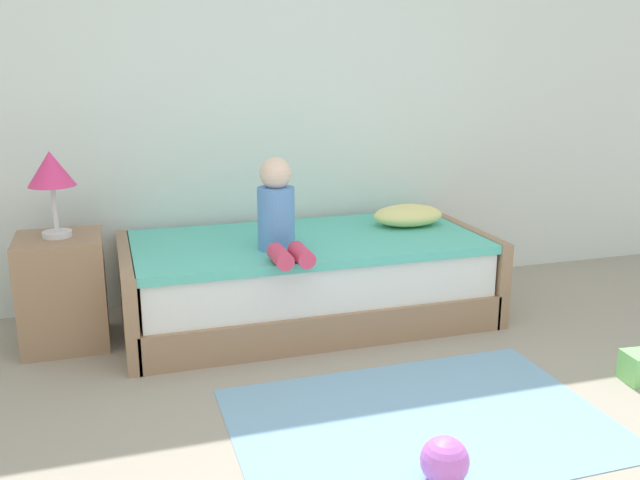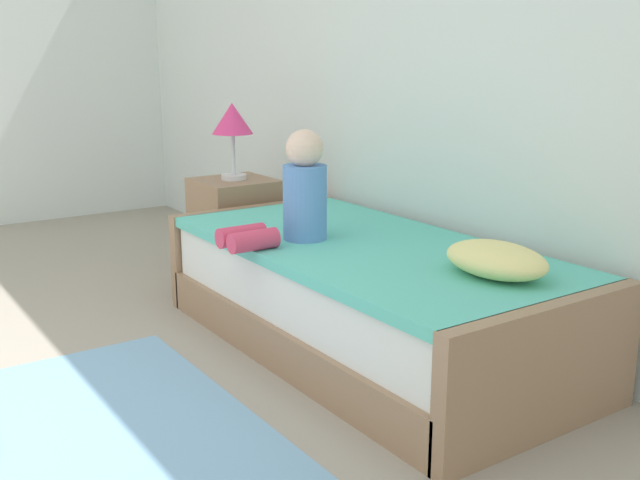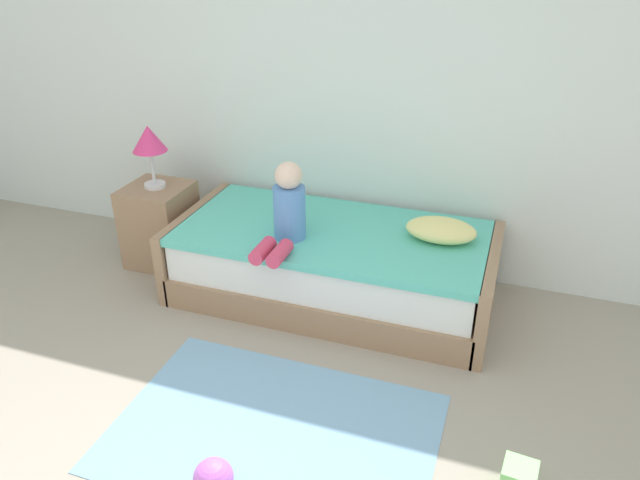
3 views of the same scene
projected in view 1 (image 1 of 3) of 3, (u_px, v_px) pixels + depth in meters
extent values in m
cube|color=silver|center=(265.00, 67.00, 4.26)|extent=(7.20, 0.10, 2.90)
cube|color=#997556|center=(307.00, 303.00, 4.08)|extent=(2.00, 1.00, 0.20)
cube|color=white|center=(307.00, 267.00, 4.02)|extent=(1.94, 0.94, 0.25)
cube|color=#59C6B2|center=(307.00, 242.00, 3.98)|extent=(1.98, 0.98, 0.05)
cube|color=#997556|center=(128.00, 296.00, 3.75)|extent=(0.07, 1.00, 0.50)
cube|color=#997556|center=(462.00, 264.00, 4.34)|extent=(0.07, 1.00, 0.50)
cube|color=#997556|center=(63.00, 291.00, 3.68)|extent=(0.44, 0.44, 0.60)
cylinder|color=silver|center=(57.00, 234.00, 3.60)|extent=(0.15, 0.15, 0.03)
cylinder|color=silver|center=(55.00, 209.00, 3.57)|extent=(0.02, 0.02, 0.24)
cone|color=#E5387A|center=(51.00, 169.00, 3.51)|extent=(0.24, 0.24, 0.18)
cylinder|color=#598CD1|center=(276.00, 219.00, 3.70)|extent=(0.20, 0.20, 0.34)
sphere|color=beige|center=(275.00, 173.00, 3.64)|extent=(0.17, 0.17, 0.17)
cylinder|color=#D83F60|center=(280.00, 257.00, 3.44)|extent=(0.09, 0.22, 0.09)
cylinder|color=#D83F60|center=(301.00, 255.00, 3.47)|extent=(0.09, 0.22, 0.09)
ellipsoid|color=#F2E58C|center=(408.00, 215.00, 4.25)|extent=(0.44, 0.30, 0.13)
sphere|color=#CC66D8|center=(445.00, 461.00, 2.50)|extent=(0.18, 0.18, 0.18)
cube|color=#7AA8CC|center=(420.00, 421.00, 2.94)|extent=(1.60, 1.10, 0.01)
cube|color=#7FD872|center=(640.00, 367.00, 3.29)|extent=(0.16, 0.16, 0.15)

